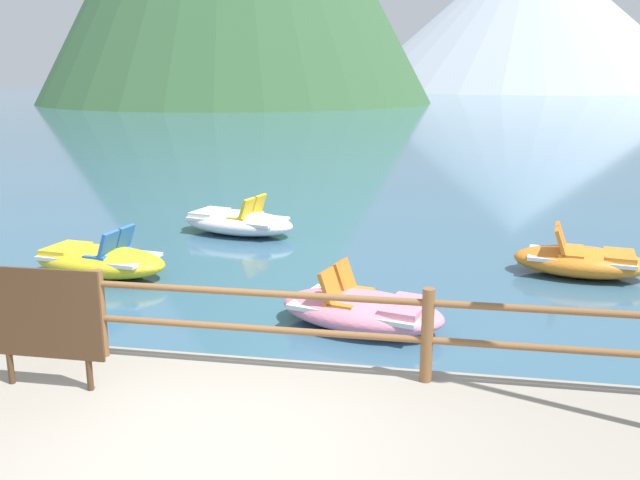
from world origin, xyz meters
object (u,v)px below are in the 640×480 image
Objects in this scene: sign_board at (43,315)px; pedal_boat_1 at (362,309)px; pedal_boat_0 at (99,260)px; pedal_boat_3 at (237,222)px; pedal_boat_2 at (581,261)px.

pedal_boat_1 is at bearing 49.42° from sign_board.
pedal_boat_3 is (1.40, 3.32, -0.01)m from pedal_boat_0.
pedal_boat_0 is at bearing -112.86° from pedal_boat_3.
pedal_boat_2 is at bearing 41.69° from pedal_boat_1.
pedal_boat_1 is (2.66, 3.10, -0.88)m from sign_board.
pedal_boat_1 is 1.08× the size of pedal_boat_2.
sign_board is 8.05m from pedal_boat_3.
pedal_boat_1 is 4.49m from pedal_boat_2.
pedal_boat_1 is (4.64, -1.56, -0.02)m from pedal_boat_0.
pedal_boat_0 is 1.10× the size of pedal_boat_2.
pedal_boat_3 is at bearing 67.14° from pedal_boat_0.
pedal_boat_0 is 4.89m from pedal_boat_1.
pedal_boat_1 is 5.86m from pedal_boat_3.
pedal_boat_3 is at bearing 94.14° from sign_board.
pedal_boat_1 is at bearing -56.47° from pedal_boat_3.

